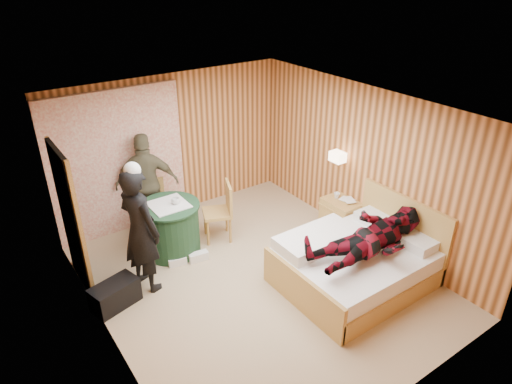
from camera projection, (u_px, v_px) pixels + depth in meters
floor at (256, 279)px, 6.62m from camera, size 4.20×5.00×0.01m
ceiling at (256, 112)px, 5.47m from camera, size 4.20×5.00×0.01m
wall_back at (173, 146)px, 7.86m from camera, size 4.20×0.02×2.50m
wall_left at (98, 256)px, 4.97m from camera, size 0.02×5.00×2.50m
wall_right at (366, 166)px, 7.11m from camera, size 0.02×5.00×2.50m
curtain at (118, 164)px, 7.33m from camera, size 2.20×0.08×2.40m
doorway at (71, 219)px, 6.12m from camera, size 0.06×0.90×2.05m
wall_lamp at (338, 157)px, 7.33m from camera, size 0.26×0.24×0.16m
bed at (355, 263)px, 6.43m from camera, size 2.01×1.58×1.08m
nightstand at (341, 216)px, 7.59m from camera, size 0.46×0.62×0.60m
round_table at (171, 228)px, 7.07m from camera, size 0.94×0.94×0.84m
chair_far at (153, 202)px, 7.56m from camera, size 0.55×0.55×0.93m
chair_near at (222, 207)px, 7.34m from camera, size 0.58×0.58×0.99m
duffel_bag at (115, 295)px, 6.04m from camera, size 0.68×0.48×0.35m
sneaker_left at (177, 261)px, 6.89m from camera, size 0.29×0.16×0.12m
sneaker_right at (198, 256)px, 6.99m from camera, size 0.31×0.16×0.13m
woman_standing at (140, 230)px, 6.09m from camera, size 0.61×0.76×1.82m
man_at_table at (147, 184)px, 7.44m from camera, size 1.09×0.78×1.72m
man_on_bed at (374, 230)px, 5.98m from camera, size 0.86×0.67×1.77m
book_lower at (344, 202)px, 7.42m from camera, size 0.22×0.26×0.02m
book_upper at (344, 201)px, 7.41m from camera, size 0.24×0.27×0.02m
cup_nightstand at (337, 196)px, 7.53m from camera, size 0.12×0.12×0.09m
cup_table at (176, 201)px, 6.87m from camera, size 0.15×0.15×0.10m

